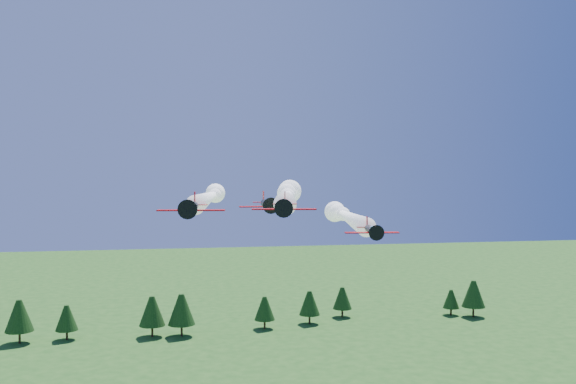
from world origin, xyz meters
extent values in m
cylinder|color=black|center=(-1.58, -10.71, 43.09)|extent=(1.81, 5.02, 0.91)
cone|color=black|center=(-2.11, -13.54, 43.09)|extent=(1.05, 0.98, 0.91)
cone|color=black|center=(-2.21, -14.08, 43.09)|extent=(0.47, 0.48, 0.40)
cylinder|color=black|center=(-2.24, -14.23, 43.09)|extent=(1.89, 0.39, 1.92)
cube|color=red|center=(-1.65, -11.07, 42.80)|extent=(6.87, 2.46, 0.11)
cube|color=red|center=(-0.98, -7.52, 43.13)|extent=(2.75, 1.25, 0.06)
cube|color=red|center=(-0.97, -7.43, 43.87)|extent=(0.24, 0.87, 1.33)
ellipsoid|color=#97CCE9|center=(-1.73, -11.52, 43.45)|extent=(0.85, 1.20, 0.57)
sphere|color=white|center=(3.70, 17.49, 43.09)|extent=(2.30, 2.30, 2.30)
sphere|color=white|center=(4.35, 20.97, 43.09)|extent=(3.00, 3.00, 3.00)
sphere|color=white|center=(5.00, 24.46, 43.09)|extent=(3.70, 3.70, 3.70)
cylinder|color=black|center=(-11.00, 1.48, 42.34)|extent=(1.85, 6.05, 1.10)
cone|color=black|center=(-11.44, -1.97, 42.34)|extent=(1.22, 1.13, 1.10)
cone|color=black|center=(-11.53, -2.62, 42.34)|extent=(0.54, 0.55, 0.49)
cylinder|color=black|center=(-11.55, -2.81, 42.34)|extent=(2.30, 0.34, 2.32)
cube|color=red|center=(-11.06, 1.04, 41.99)|extent=(8.29, 2.52, 0.13)
cube|color=red|center=(-10.50, 5.37, 42.40)|extent=(3.29, 1.34, 0.08)
cube|color=red|center=(-10.49, 5.48, 43.28)|extent=(0.23, 1.05, 1.60)
ellipsoid|color=#97CCE9|center=(-11.13, 0.50, 42.78)|extent=(0.96, 1.41, 0.69)
sphere|color=white|center=(-6.43, 37.05, 42.34)|extent=(2.30, 2.30, 2.30)
sphere|color=white|center=(-5.87, 41.47, 42.34)|extent=(3.00, 3.00, 3.00)
sphere|color=white|center=(-5.30, 45.88, 42.34)|extent=(3.70, 3.70, 3.70)
cylinder|color=black|center=(11.07, -0.61, 39.39)|extent=(1.51, 4.96, 0.90)
cone|color=black|center=(10.71, -3.44, 39.39)|extent=(1.00, 0.92, 0.90)
cone|color=black|center=(10.65, -3.98, 39.39)|extent=(0.45, 0.45, 0.40)
cylinder|color=black|center=(10.63, -4.13, 39.39)|extent=(1.89, 0.27, 1.90)
cube|color=red|center=(11.02, -0.97, 39.10)|extent=(6.79, 2.05, 0.11)
cube|color=red|center=(11.47, 2.57, 39.43)|extent=(2.70, 1.09, 0.06)
cube|color=red|center=(11.48, 2.66, 40.16)|extent=(0.19, 0.86, 1.31)
ellipsoid|color=#97CCE9|center=(10.97, -1.42, 39.75)|extent=(0.78, 1.16, 0.56)
sphere|color=white|center=(14.64, 27.78, 39.39)|extent=(2.30, 2.30, 2.30)
sphere|color=white|center=(15.08, 31.29, 39.39)|extent=(3.00, 3.00, 3.00)
sphere|color=white|center=(15.52, 34.80, 39.39)|extent=(3.70, 3.70, 3.70)
cylinder|color=black|center=(-0.71, 9.05, 42.20)|extent=(1.06, 5.57, 1.03)
cone|color=black|center=(-0.73, 5.80, 42.20)|extent=(1.03, 0.93, 1.03)
cone|color=black|center=(-0.73, 5.19, 42.20)|extent=(0.46, 0.47, 0.45)
cylinder|color=black|center=(-0.73, 5.01, 42.20)|extent=(2.16, 0.05, 2.16)
cube|color=red|center=(-0.71, 8.63, 41.87)|extent=(7.63, 1.43, 0.12)
cube|color=red|center=(-0.69, 12.70, 42.25)|extent=(2.99, 0.89, 0.07)
cube|color=red|center=(-0.69, 12.80, 43.07)|extent=(0.10, 0.98, 1.49)
ellipsoid|color=#97CCE9|center=(-0.71, 8.12, 42.61)|extent=(0.75, 1.24, 0.64)
cylinder|color=#382314|center=(73.22, 114.22, 1.13)|extent=(0.60, 0.60, 2.26)
cone|color=black|center=(73.22, 114.22, 5.17)|extent=(5.17, 5.17, 5.81)
cylinder|color=#382314|center=(12.16, 107.06, 1.32)|extent=(0.60, 0.60, 2.63)
cone|color=black|center=(12.16, 107.06, 6.02)|extent=(6.02, 6.02, 6.77)
cylinder|color=#382314|center=(26.28, 110.56, 1.39)|extent=(0.60, 0.60, 2.78)
cone|color=black|center=(26.28, 110.56, 6.35)|extent=(6.35, 6.35, 7.14)
cylinder|color=#382314|center=(-19.92, 103.58, 1.58)|extent=(0.60, 0.60, 3.16)
cone|color=black|center=(-19.92, 103.58, 7.23)|extent=(7.23, 7.23, 8.13)
cylinder|color=#382314|center=(79.13, 110.70, 1.60)|extent=(0.60, 0.60, 3.20)
cone|color=black|center=(79.13, 110.70, 7.32)|extent=(7.32, 7.32, 8.23)
cylinder|color=#382314|center=(-42.82, 104.21, 1.33)|extent=(0.60, 0.60, 2.67)
cone|color=black|center=(-42.82, 104.21, 6.10)|extent=(6.10, 6.10, 6.86)
cylinder|color=#382314|center=(-54.71, 102.67, 1.64)|extent=(0.60, 0.60, 3.28)
cone|color=black|center=(-54.71, 102.67, 7.51)|extent=(7.51, 7.51, 8.45)
cylinder|color=#382314|center=(38.27, 117.45, 1.32)|extent=(0.60, 0.60, 2.64)
cone|color=black|center=(38.27, 117.45, 6.02)|extent=(6.02, 6.02, 6.78)
cylinder|color=#382314|center=(-11.83, 102.71, 1.66)|extent=(0.60, 0.60, 3.32)
cone|color=black|center=(-11.83, 102.71, 7.58)|extent=(7.58, 7.58, 8.53)
camera|label=1|loc=(-12.63, -77.11, 47.16)|focal=40.00mm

